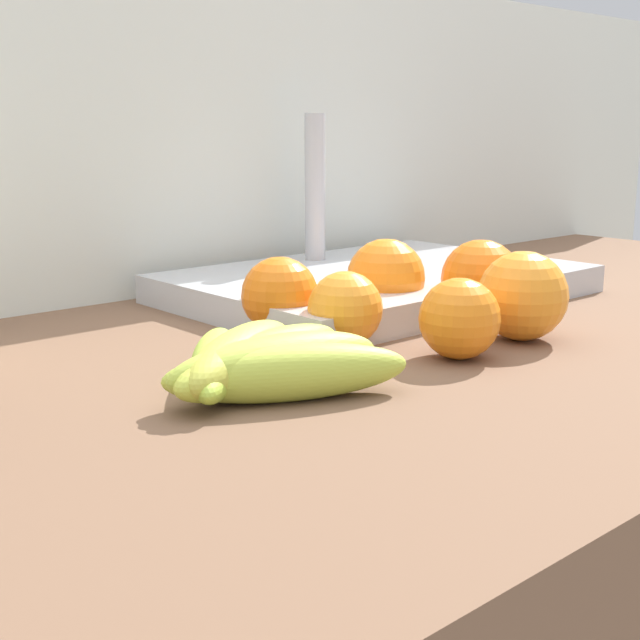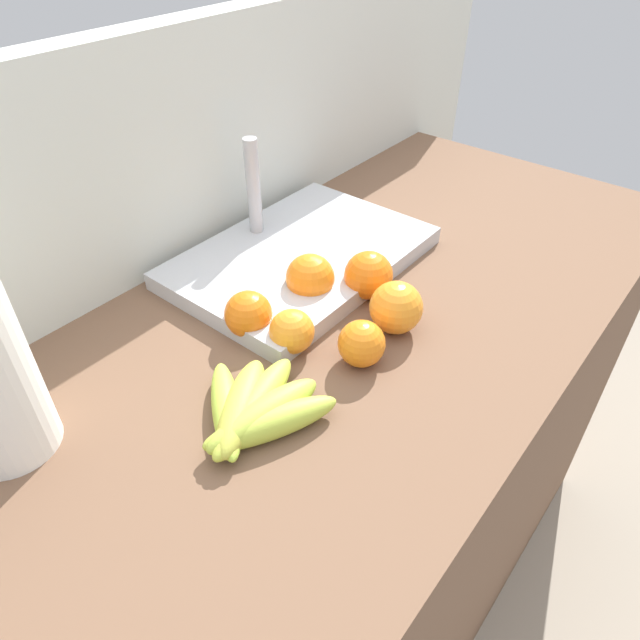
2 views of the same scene
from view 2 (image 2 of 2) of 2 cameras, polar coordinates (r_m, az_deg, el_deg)
counter at (r=1.16m, az=-2.55°, el=-21.62°), size 1.74×0.63×0.93m
wall_back at (r=1.19m, az=-15.64°, el=-7.17°), size 2.14×0.06×1.30m
banana_bunch at (r=0.71m, az=-6.73°, el=-9.12°), size 0.19×0.19×0.04m
orange_right at (r=0.89m, az=-0.99°, el=4.22°), size 0.08×0.08×0.08m
orange_front at (r=0.83m, az=7.63°, el=1.25°), size 0.08×0.08×0.08m
orange_back_right at (r=0.82m, az=-7.19°, el=0.56°), size 0.07×0.07×0.07m
orange_far_right at (r=0.77m, az=4.19°, el=-2.37°), size 0.07×0.07×0.07m
orange_back_left at (r=0.89m, az=4.88°, el=4.49°), size 0.08×0.08×0.08m
orange_center at (r=0.79m, az=-2.84°, el=-1.15°), size 0.06×0.06×0.06m
sink_basin at (r=0.98m, az=-2.03°, el=6.49°), size 0.43×0.30×0.20m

